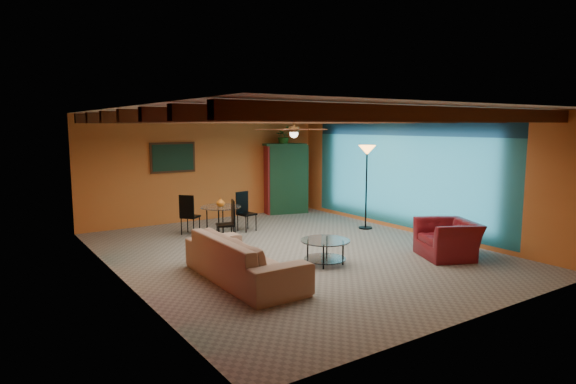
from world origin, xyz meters
TOP-DOWN VIEW (x-y plane):
  - room at (0.00, 0.11)m, footprint 6.52×8.01m
  - sofa at (-1.65, -1.01)m, footprint 0.99×2.48m
  - armchair at (2.15, -1.92)m, footprint 1.28×1.35m
  - coffee_table at (-0.02, -1.01)m, footprint 0.90×0.90m
  - dining_table at (-0.57, 2.03)m, footprint 2.06×2.06m
  - armoire at (2.20, 3.70)m, footprint 1.17×0.79m
  - floor_lamp at (2.65, 0.84)m, footprint 0.44×0.44m
  - ceiling_fan at (0.00, 0.00)m, footprint 1.50×1.50m
  - painting at (-0.90, 3.96)m, footprint 1.05×0.03m
  - potted_plant at (2.20, 3.70)m, footprint 0.49×0.43m
  - vase at (-0.57, 2.03)m, footprint 0.21×0.21m

SIDE VIEW (x-z plane):
  - coffee_table at x=-0.02m, z-range 0.00..0.45m
  - armchair at x=2.15m, z-range 0.00..0.69m
  - sofa at x=-1.65m, z-range 0.00..0.72m
  - dining_table at x=-0.57m, z-range 0.00..0.92m
  - armoire at x=2.20m, z-range 0.00..1.88m
  - floor_lamp at x=2.65m, z-range 0.00..1.99m
  - vase at x=-0.57m, z-range 0.92..1.11m
  - painting at x=-0.90m, z-range 1.32..1.97m
  - potted_plant at x=2.20m, z-range 1.88..2.41m
  - ceiling_fan at x=0.00m, z-range 2.14..2.58m
  - room at x=0.00m, z-range 1.01..3.72m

